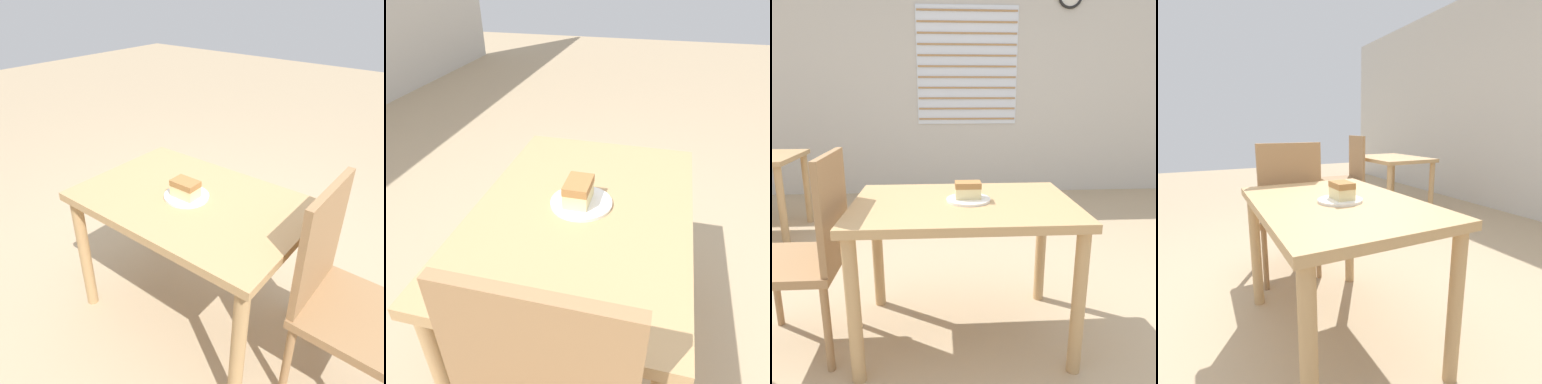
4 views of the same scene
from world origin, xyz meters
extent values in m
plane|color=tan|center=(0.00, 0.00, 0.00)|extent=(14.00, 14.00, 0.00)
cube|color=beige|center=(0.00, 3.03, 1.40)|extent=(10.00, 0.06, 2.80)
cube|color=white|center=(0.23, 2.99, 1.51)|extent=(1.17, 0.01, 1.32)
cube|color=#AD7F51|center=(0.23, 2.98, 0.92)|extent=(1.15, 0.01, 0.02)
cube|color=#AD7F51|center=(0.23, 2.98, 1.04)|extent=(1.15, 0.01, 0.02)
cube|color=#AD7F51|center=(0.23, 2.98, 1.15)|extent=(1.15, 0.01, 0.02)
cube|color=#AD7F51|center=(0.23, 2.98, 1.27)|extent=(1.15, 0.01, 0.02)
cube|color=#AD7F51|center=(0.23, 2.98, 1.39)|extent=(1.15, 0.01, 0.02)
cube|color=#AD7F51|center=(0.23, 2.98, 1.51)|extent=(1.15, 0.01, 0.02)
cube|color=#AD7F51|center=(0.23, 2.98, 1.63)|extent=(1.15, 0.01, 0.02)
cube|color=#AD7F51|center=(0.23, 2.98, 1.75)|extent=(1.15, 0.01, 0.02)
cube|color=#AD7F51|center=(0.23, 2.98, 1.87)|extent=(1.15, 0.01, 0.02)
cube|color=#AD7F51|center=(0.23, 2.98, 1.99)|extent=(1.15, 0.01, 0.02)
cube|color=#AD7F51|center=(0.23, 2.98, 2.11)|extent=(1.15, 0.01, 0.02)
cube|color=tan|center=(0.01, 0.12, 0.70)|extent=(1.05, 0.72, 0.04)
cylinder|color=tan|center=(-0.47, -0.19, 0.34)|extent=(0.06, 0.06, 0.68)
cylinder|color=tan|center=(0.49, -0.19, 0.34)|extent=(0.06, 0.06, 0.68)
cylinder|color=tan|center=(-0.47, 0.43, 0.34)|extent=(0.06, 0.06, 0.68)
cylinder|color=tan|center=(0.49, 0.43, 0.34)|extent=(0.06, 0.06, 0.68)
cylinder|color=tan|center=(-1.37, 1.37, 0.33)|extent=(0.06, 0.06, 0.67)
cylinder|color=tan|center=(-1.37, 1.96, 0.33)|extent=(0.06, 0.06, 0.67)
cube|color=#9E754C|center=(-0.79, 0.07, 0.44)|extent=(0.43, 0.43, 0.04)
cylinder|color=#9E754C|center=(-0.98, 0.26, 0.21)|extent=(0.04, 0.04, 0.42)
cylinder|color=#9E754C|center=(-0.61, 0.26, 0.21)|extent=(0.04, 0.04, 0.42)
cylinder|color=#9E754C|center=(-0.61, -0.11, 0.21)|extent=(0.04, 0.04, 0.42)
cube|color=#9E754C|center=(-0.59, 0.07, 0.71)|extent=(0.03, 0.41, 0.50)
cylinder|color=white|center=(0.03, 0.13, 0.73)|extent=(0.21, 0.21, 0.01)
cube|color=beige|center=(0.03, 0.14, 0.76)|extent=(0.12, 0.08, 0.05)
cube|color=#A3703D|center=(0.03, 0.14, 0.80)|extent=(0.12, 0.08, 0.03)
camera|label=1|loc=(-0.93, 1.29, 1.61)|focal=35.00mm
camera|label=2|loc=(-1.00, -0.11, 1.45)|focal=35.00mm
camera|label=3|loc=(-0.10, -1.59, 1.22)|focal=35.00mm
camera|label=4|loc=(1.26, -0.43, 1.06)|focal=28.00mm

